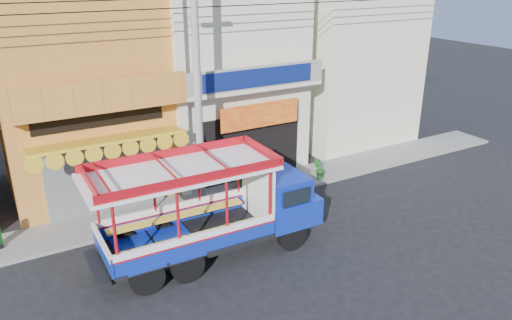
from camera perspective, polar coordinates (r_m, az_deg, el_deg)
The scene contains 11 objects.
ground at distance 16.61m, azimuth 1.89°, elevation -9.63°, with size 90.00×90.00×0.00m, color black.
sidewalk at distance 19.68m, azimuth -4.28°, elevation -4.28°, with size 30.00×2.00×0.12m, color slate.
shophouse_left at distance 20.82m, azimuth -19.58°, elevation 7.79°, with size 6.00×7.50×8.24m.
shophouse_right at distance 22.64m, azimuth -4.42°, elevation 9.95°, with size 6.00×6.75×8.24m.
party_pilaster at distance 18.71m, azimuth -8.53°, elevation 7.03°, with size 0.35×0.30×8.00m, color beige.
filler_building_right at distance 26.46m, azimuth 9.57°, elevation 10.68°, with size 6.00×6.00×7.60m, color beige.
utility_pole at distance 17.14m, azimuth -6.28°, elevation 9.38°, with size 28.00×0.26×9.00m.
songthaew_truck at distance 15.54m, azimuth -3.58°, elevation -5.21°, with size 7.19×2.52×3.34m.
potted_plant_a at distance 20.12m, azimuth -1.43°, elevation -1.93°, with size 0.87×0.75×0.96m, color #17531B.
potted_plant_b at distance 21.18m, azimuth 7.23°, elevation -1.03°, with size 0.48×0.38×0.86m, color #17531B.
potted_plant_c at distance 21.28m, azimuth 2.64°, elevation -0.72°, with size 0.50×0.50×0.89m, color #17531B.
Camera 1 is at (-7.60, -12.06, 8.52)m, focal length 35.00 mm.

